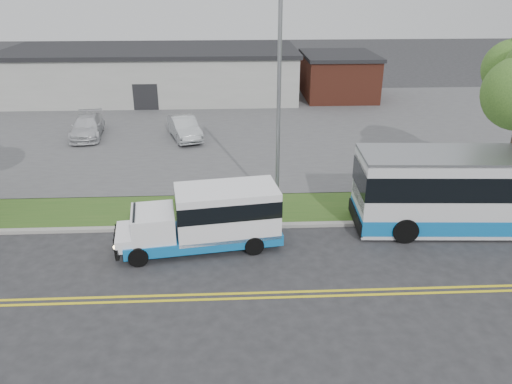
{
  "coord_description": "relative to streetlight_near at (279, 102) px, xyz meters",
  "views": [
    {
      "loc": [
        0.97,
        -18.43,
        10.25
      ],
      "look_at": [
        1.94,
        1.35,
        1.6
      ],
      "focal_mm": 35.0,
      "sensor_mm": 36.0,
      "label": 1
    }
  ],
  "objects": [
    {
      "name": "parking_lot",
      "position": [
        -3.0,
        14.27,
        -5.18
      ],
      "size": [
        80.0,
        25.0,
        0.1
      ],
      "primitive_type": "cube",
      "color": "#4C4C4F",
      "rests_on": "ground"
    },
    {
      "name": "lane_line_north",
      "position": [
        -3.0,
        -6.58,
        -5.23
      ],
      "size": [
        70.0,
        0.12,
        0.01
      ],
      "primitive_type": "cube",
      "color": "yellow",
      "rests_on": "ground"
    },
    {
      "name": "curb",
      "position": [
        -3.0,
        -1.63,
        -5.16
      ],
      "size": [
        80.0,
        0.3,
        0.15
      ],
      "primitive_type": "cube",
      "color": "#9E9B93",
      "rests_on": "ground"
    },
    {
      "name": "streetlight_near",
      "position": [
        0.0,
        0.0,
        0.0
      ],
      "size": [
        0.35,
        1.53,
        9.5
      ],
      "color": "gray",
      "rests_on": "verge"
    },
    {
      "name": "lane_line_south",
      "position": [
        -3.0,
        -6.88,
        -5.23
      ],
      "size": [
        70.0,
        0.12,
        0.01
      ],
      "primitive_type": "cube",
      "color": "yellow",
      "rests_on": "ground"
    },
    {
      "name": "parked_car_a",
      "position": [
        -5.24,
        11.34,
        -4.4
      ],
      "size": [
        2.83,
        4.73,
        1.47
      ],
      "primitive_type": "imported",
      "rotation": [
        0.0,
        0.0,
        0.31
      ],
      "color": "#AEB2B5",
      "rests_on": "parking_lot"
    },
    {
      "name": "ground",
      "position": [
        -3.0,
        -2.73,
        -5.23
      ],
      "size": [
        140.0,
        140.0,
        0.0
      ],
      "primitive_type": "plane",
      "color": "#28282B",
      "rests_on": "ground"
    },
    {
      "name": "verge",
      "position": [
        -3.0,
        0.17,
        -5.18
      ],
      "size": [
        80.0,
        3.3,
        0.1
      ],
      "primitive_type": "cube",
      "color": "#2E551C",
      "rests_on": "ground"
    },
    {
      "name": "brick_wing",
      "position": [
        7.5,
        23.27,
        -3.27
      ],
      "size": [
        6.3,
        7.3,
        3.9
      ],
      "color": "brown",
      "rests_on": "ground"
    },
    {
      "name": "transit_bus",
      "position": [
        9.46,
        -2.13,
        -3.49
      ],
      "size": [
        12.55,
        3.53,
        3.44
      ],
      "rotation": [
        0.0,
        0.0,
        -0.05
      ],
      "color": "silver",
      "rests_on": "ground"
    },
    {
      "name": "parked_car_b",
      "position": [
        -11.86,
        12.08,
        -4.44
      ],
      "size": [
        2.5,
        4.98,
        1.39
      ],
      "primitive_type": "imported",
      "rotation": [
        0.0,
        0.0,
        0.12
      ],
      "color": "silver",
      "rests_on": "parking_lot"
    },
    {
      "name": "shuttle_bus",
      "position": [
        -2.95,
        -3.15,
        -3.88
      ],
      "size": [
        6.81,
        3.05,
        2.52
      ],
      "rotation": [
        0.0,
        0.0,
        0.15
      ],
      "color": "#1068B1",
      "rests_on": "ground"
    },
    {
      "name": "commercial_building",
      "position": [
        -9.0,
        24.27,
        -3.05
      ],
      "size": [
        25.4,
        10.4,
        4.35
      ],
      "color": "#9E9E99",
      "rests_on": "ground"
    }
  ]
}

